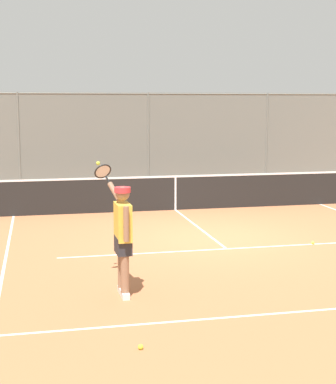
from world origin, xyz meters
The scene contains 7 objects.
ground_plane centered at (0.00, 0.00, 0.00)m, with size 60.00×60.00×0.00m, color #B76B42.
court_line_markings centered at (0.00, 1.42, 0.00)m, with size 8.77×8.40×0.01m.
fence_backdrop centered at (0.00, -8.27, 1.61)m, with size 20.03×1.37×3.29m.
tennis_net centered at (0.00, -3.60, 0.49)m, with size 11.27×0.09×1.07m.
tennis_player centered at (2.48, 3.47, 1.00)m, with size 0.50×1.40×1.99m.
tennis_ball_mid_court centered at (2.57, 5.58, 0.03)m, with size 0.07×0.07×0.07m, color #CCDB33.
tennis_ball_near_net centered at (-1.90, 1.01, 0.03)m, with size 0.07×0.07×0.07m, color #D6E042.
Camera 1 is at (3.72, 12.35, 2.94)m, focal length 56.11 mm.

